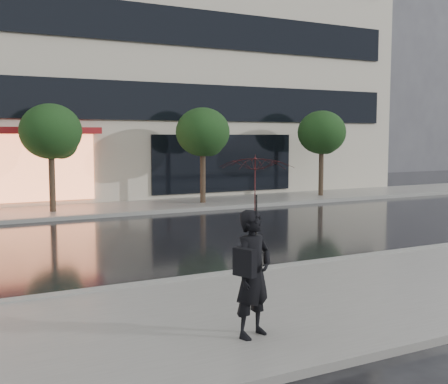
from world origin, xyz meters
TOP-DOWN VIEW (x-y plane):
  - ground at (0.00, 0.00)m, footprint 120.00×120.00m
  - sidewalk_near at (0.00, -3.25)m, footprint 60.00×4.50m
  - sidewalk_far at (0.00, 10.25)m, footprint 60.00×3.50m
  - curb_near at (0.00, -1.00)m, footprint 60.00×0.25m
  - curb_far at (0.00, 8.50)m, footprint 60.00×0.25m
  - office_building at (-0.00, 17.97)m, footprint 30.00×12.76m
  - bg_building_right at (26.00, 28.00)m, footprint 12.00×12.00m
  - tree_mid_west at (-2.94, 10.03)m, footprint 2.20×2.20m
  - tree_mid_east at (3.06, 10.03)m, footprint 2.20×2.20m
  - tree_far_east at (9.06, 10.03)m, footprint 2.20×2.20m
  - pedestrian_with_umbrella at (-3.01, -4.27)m, footprint 1.29×1.30m

SIDE VIEW (x-z plane):
  - ground at x=0.00m, z-range 0.00..0.00m
  - sidewalk_near at x=0.00m, z-range 0.00..0.12m
  - sidewalk_far at x=0.00m, z-range 0.00..0.12m
  - curb_near at x=0.00m, z-range 0.00..0.14m
  - curb_far at x=0.00m, z-range 0.00..0.14m
  - pedestrian_with_umbrella at x=-3.01m, z-range 0.52..2.98m
  - tree_mid_west at x=-2.94m, z-range 0.93..4.92m
  - tree_mid_east at x=3.06m, z-range 0.93..4.92m
  - tree_far_east at x=9.06m, z-range 0.93..4.92m
  - bg_building_right at x=26.00m, z-range 0.00..16.00m
  - office_building at x=0.00m, z-range 0.00..18.00m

